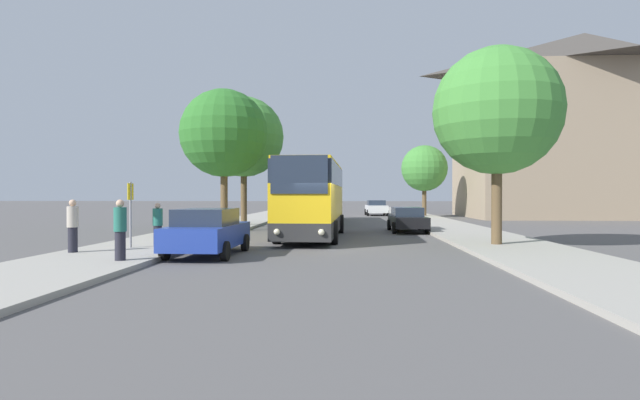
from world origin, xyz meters
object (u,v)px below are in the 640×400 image
(bus_front, at_px, (313,198))
(parked_car_right_near, at_px, (407,219))
(pedestrian_walking_back, at_px, (73,226))
(tree_right_near, at_px, (424,168))
(tree_left_far, at_px, (244,137))
(tree_right_mid, at_px, (497,111))
(tree_left_near, at_px, (224,134))
(pedestrian_waiting_near, at_px, (120,230))
(pedestrian_waiting_far, at_px, (158,224))
(parked_car_right_far, at_px, (376,208))
(bus_middle, at_px, (322,199))
(parked_car_left_curb, at_px, (208,231))
(bus_stop_sign, at_px, (131,207))

(bus_front, bearing_deg, parked_car_right_near, 41.97)
(pedestrian_walking_back, xyz_separation_m, tree_right_near, (16.22, 30.56, 3.49))
(tree_left_far, height_order, tree_right_mid, tree_left_far)
(bus_front, relative_size, tree_left_near, 1.33)
(pedestrian_waiting_near, distance_m, pedestrian_waiting_far, 4.05)
(pedestrian_waiting_far, bearing_deg, tree_left_near, 174.25)
(parked_car_right_far, xyz_separation_m, tree_right_near, (4.20, -3.96, 3.73))
(tree_left_near, bearing_deg, tree_right_near, 53.38)
(bus_middle, relative_size, pedestrian_waiting_far, 7.40)
(pedestrian_waiting_near, relative_size, tree_left_far, 0.22)
(parked_car_right_far, relative_size, pedestrian_waiting_far, 2.74)
(bus_front, xyz_separation_m, pedestrian_walking_back, (-7.44, -7.72, -0.86))
(bus_middle, xyz_separation_m, pedestrian_waiting_far, (-5.12, -19.24, -0.81))
(parked_car_left_curb, xyz_separation_m, pedestrian_walking_back, (-4.37, -0.58, 0.21))
(bus_middle, bearing_deg, tree_right_mid, -67.77)
(pedestrian_waiting_near, bearing_deg, tree_left_far, -55.45)
(pedestrian_waiting_near, xyz_separation_m, tree_right_mid, (12.36, 5.51, 4.24))
(bus_stop_sign, distance_m, tree_right_mid, 14.22)
(pedestrian_waiting_near, height_order, tree_left_near, tree_left_near)
(parked_car_left_curb, bearing_deg, bus_stop_sign, 163.87)
(pedestrian_waiting_near, distance_m, tree_right_near, 35.42)
(parked_car_right_near, height_order, tree_left_near, tree_left_near)
(parked_car_left_curb, height_order, tree_left_far, tree_left_far)
(parked_car_right_far, bearing_deg, bus_front, 77.83)
(pedestrian_waiting_far, relative_size, tree_left_far, 0.20)
(parked_car_right_near, distance_m, tree_left_near, 11.33)
(parked_car_left_curb, xyz_separation_m, bus_stop_sign, (-3.09, 0.96, 0.81))
(parked_car_left_curb, distance_m, tree_left_far, 15.90)
(parked_car_left_curb, distance_m, parked_car_right_far, 34.79)
(pedestrian_waiting_near, height_order, pedestrian_walking_back, pedestrian_waiting_near)
(tree_left_far, bearing_deg, pedestrian_waiting_near, -89.90)
(parked_car_right_far, height_order, tree_left_near, tree_left_near)
(bus_stop_sign, relative_size, pedestrian_waiting_far, 1.48)
(pedestrian_walking_back, xyz_separation_m, tree_left_far, (2.47, 15.58, 4.73))
(bus_stop_sign, bearing_deg, parked_car_right_far, 71.95)
(bus_middle, bearing_deg, parked_car_right_near, -62.01)
(tree_left_near, bearing_deg, parked_car_right_near, 1.57)
(parked_car_right_near, height_order, tree_left_far, tree_left_far)
(parked_car_right_far, distance_m, pedestrian_waiting_near, 37.65)
(parked_car_right_near, distance_m, pedestrian_walking_back, 17.24)
(bus_stop_sign, height_order, pedestrian_waiting_far, bus_stop_sign)
(tree_right_mid, bearing_deg, bus_front, 151.02)
(parked_car_right_near, relative_size, pedestrian_walking_back, 2.66)
(parked_car_right_far, relative_size, tree_left_far, 0.54)
(parked_car_right_far, bearing_deg, bus_middle, 67.28)
(bus_stop_sign, bearing_deg, parked_car_left_curb, -17.32)
(tree_left_near, height_order, tree_right_near, tree_left_near)
(parked_car_right_near, height_order, tree_right_mid, tree_right_mid)
(parked_car_right_near, height_order, pedestrian_waiting_far, pedestrian_waiting_far)
(parked_car_right_far, xyz_separation_m, pedestrian_walking_back, (-12.02, -34.52, 0.24))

